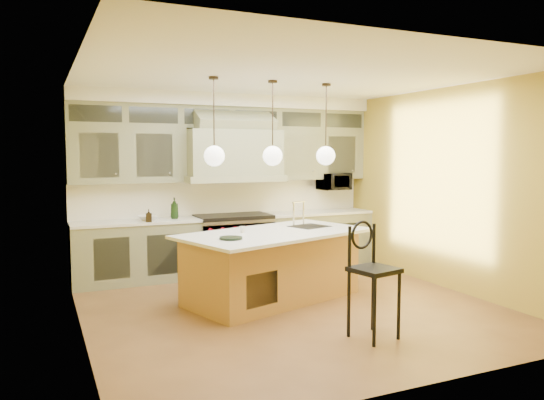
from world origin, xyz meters
name	(u,v)px	position (x,y,z in m)	size (l,w,h in m)	color
floor	(291,307)	(0.00, 0.00, 0.00)	(5.00, 5.00, 0.00)	brown
ceiling	(292,76)	(0.00, 0.00, 2.90)	(5.00, 5.00, 0.00)	white
wall_back	(226,183)	(0.00, 2.50, 1.45)	(5.00, 5.00, 0.00)	#B19730
wall_front	(426,215)	(0.00, -2.50, 1.45)	(5.00, 5.00, 0.00)	#B19730
wall_left	(79,201)	(-2.50, 0.00, 1.45)	(5.00, 5.00, 0.00)	#B19730
wall_right	(447,188)	(2.50, 0.00, 1.45)	(5.00, 5.00, 0.00)	#B19730
back_cabinetry	(231,185)	(0.00, 2.23, 1.43)	(5.00, 0.77, 2.90)	gray
range	(233,244)	(0.00, 2.14, 0.49)	(1.20, 0.74, 0.96)	silver
kitchen_island	(273,265)	(-0.05, 0.45, 0.47)	(2.81, 2.04, 1.35)	#AA753C
counter_stool	(372,271)	(0.30, -1.32, 0.71)	(0.51, 0.51, 1.24)	black
microwave	(334,182)	(1.95, 2.25, 1.45)	(0.54, 0.37, 0.30)	black
oil_bottle_a	(174,208)	(-0.96, 2.15, 1.10)	(0.13, 0.13, 0.33)	black
oil_bottle_b	(149,216)	(-1.40, 1.92, 1.04)	(0.09, 0.09, 0.19)	black
fruit_bowl	(148,218)	(-1.37, 2.15, 0.98)	(0.30, 0.30, 0.07)	white
cup	(243,230)	(-0.46, 0.50, 0.96)	(0.09, 0.09, 0.08)	silver
pendant_left	(214,154)	(-0.86, 0.45, 1.95)	(0.26, 0.26, 1.11)	#2D2319
pendant_center	(273,154)	(-0.06, 0.45, 1.95)	(0.26, 0.26, 1.11)	#2D2319
pendant_right	(326,154)	(0.74, 0.45, 1.95)	(0.26, 0.26, 1.11)	#2D2319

